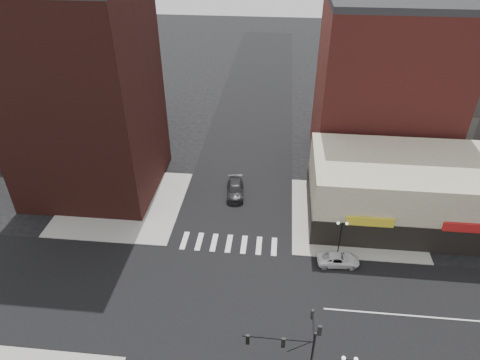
{
  "coord_description": "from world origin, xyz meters",
  "views": [
    {
      "loc": [
        4.85,
        -27.83,
        32.57
      ],
      "look_at": [
        1.51,
        4.73,
        11.0
      ],
      "focal_mm": 32.0,
      "sensor_mm": 36.0,
      "label": 1
    }
  ],
  "objects_px": {
    "traffic_signal": "(300,345)",
    "dark_sedan_north": "(235,189)",
    "street_lamp_ne": "(341,229)",
    "white_suv": "(338,259)"
  },
  "relations": [
    {
      "from": "traffic_signal",
      "to": "dark_sedan_north",
      "type": "bearing_deg",
      "value": 106.69
    },
    {
      "from": "street_lamp_ne",
      "to": "white_suv",
      "type": "distance_m",
      "value": 3.21
    },
    {
      "from": "street_lamp_ne",
      "to": "dark_sedan_north",
      "type": "xyz_separation_m",
      "value": [
        -12.47,
        9.87,
        -2.51
      ]
    },
    {
      "from": "traffic_signal",
      "to": "dark_sedan_north",
      "type": "distance_m",
      "value": 27.16
    },
    {
      "from": "street_lamp_ne",
      "to": "white_suv",
      "type": "xyz_separation_m",
      "value": [
        -0.16,
        -1.77,
        -2.67
      ]
    },
    {
      "from": "street_lamp_ne",
      "to": "dark_sedan_north",
      "type": "bearing_deg",
      "value": 141.64
    },
    {
      "from": "white_suv",
      "to": "dark_sedan_north",
      "type": "relative_size",
      "value": 0.83
    },
    {
      "from": "street_lamp_ne",
      "to": "white_suv",
      "type": "bearing_deg",
      "value": -95.2
    },
    {
      "from": "traffic_signal",
      "to": "white_suv",
      "type": "distance_m",
      "value": 15.42
    },
    {
      "from": "traffic_signal",
      "to": "white_suv",
      "type": "bearing_deg",
      "value": 71.88
    }
  ]
}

